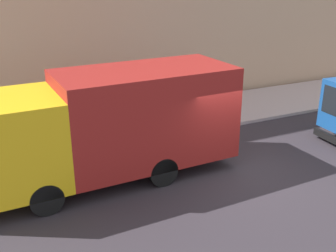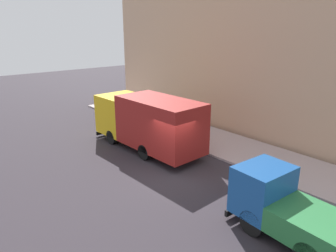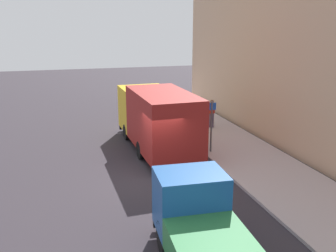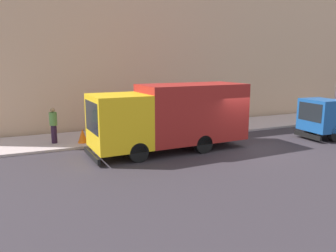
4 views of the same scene
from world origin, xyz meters
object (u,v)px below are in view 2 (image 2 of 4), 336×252
(pedestrian_walking, at_px, (171,111))
(pedestrian_standing, at_px, (144,106))
(traffic_cone_orange, at_px, (149,119))
(street_sign_post, at_px, (194,120))
(large_utility_truck, at_px, (147,121))
(small_flatbed_truck, at_px, (292,211))

(pedestrian_walking, distance_m, pedestrian_standing, 2.39)
(pedestrian_standing, distance_m, traffic_cone_orange, 1.54)
(pedestrian_walking, distance_m, street_sign_post, 4.55)
(large_utility_truck, height_order, pedestrian_walking, large_utility_truck)
(pedestrian_standing, relative_size, street_sign_post, 0.72)
(large_utility_truck, xyz_separation_m, traffic_cone_orange, (2.82, 3.67, -1.23))
(traffic_cone_orange, xyz_separation_m, street_sign_post, (-0.44, -5.08, 1.13))
(pedestrian_standing, bearing_deg, traffic_cone_orange, -122.93)
(large_utility_truck, height_order, traffic_cone_orange, large_utility_truck)
(small_flatbed_truck, height_order, pedestrian_standing, small_flatbed_truck)
(pedestrian_standing, height_order, traffic_cone_orange, pedestrian_standing)
(small_flatbed_truck, height_order, street_sign_post, street_sign_post)
(pedestrian_walking, relative_size, street_sign_post, 0.67)
(small_flatbed_truck, distance_m, pedestrian_standing, 15.30)
(large_utility_truck, bearing_deg, pedestrian_standing, 54.47)
(small_flatbed_truck, bearing_deg, traffic_cone_orange, 76.21)
(small_flatbed_truck, bearing_deg, pedestrian_standing, 75.86)
(pedestrian_standing, bearing_deg, large_utility_truck, -135.72)
(small_flatbed_truck, relative_size, traffic_cone_orange, 6.99)
(large_utility_truck, bearing_deg, pedestrian_walking, 31.79)
(pedestrian_walking, bearing_deg, street_sign_post, 119.89)
(traffic_cone_orange, distance_m, street_sign_post, 5.22)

